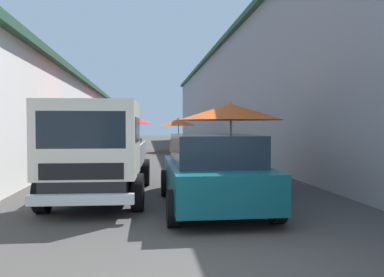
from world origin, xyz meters
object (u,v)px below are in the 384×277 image
at_px(fruit_stall_near_left, 178,126).
at_px(hatchback_car, 212,171).
at_px(fruit_stall_far_right, 230,119).
at_px(vendor_by_crates, 129,143).
at_px(fruit_stall_far_left, 134,122).
at_px(fruit_stall_mid_lane, 116,128).
at_px(delivery_truck, 97,154).
at_px(fruit_stall_near_right, 105,125).

height_order(fruit_stall_near_left, hatchback_car, fruit_stall_near_left).
distance_m(fruit_stall_far_right, vendor_by_crates, 6.27).
relative_size(fruit_stall_near_left, hatchback_car, 0.59).
relative_size(fruit_stall_far_right, vendor_by_crates, 1.70).
xyz_separation_m(fruit_stall_far_right, fruit_stall_far_left, (14.23, 2.92, 0.05)).
bearing_deg(vendor_by_crates, hatchback_car, -165.85).
bearing_deg(vendor_by_crates, fruit_stall_mid_lane, 9.07).
xyz_separation_m(fruit_stall_near_left, fruit_stall_far_left, (0.72, 2.75, 0.25)).
xyz_separation_m(fruit_stall_far_right, vendor_by_crates, (5.53, 2.84, -0.86)).
relative_size(hatchback_car, delivery_truck, 0.79).
bearing_deg(fruit_stall_near_left, fruit_stall_far_right, -179.27).
bearing_deg(vendor_by_crates, fruit_stall_far_right, -152.76).
height_order(fruit_stall_near_right, fruit_stall_far_left, fruit_stall_far_left).
bearing_deg(fruit_stall_near_right, hatchback_car, -154.34).
relative_size(fruit_stall_far_right, fruit_stall_mid_lane, 1.31).
height_order(fruit_stall_far_right, hatchback_car, fruit_stall_far_right).
xyz_separation_m(fruit_stall_mid_lane, fruit_stall_far_left, (2.40, -0.94, 0.33)).
bearing_deg(delivery_truck, fruit_stall_near_left, -11.23).
height_order(fruit_stall_mid_lane, delivery_truck, fruit_stall_mid_lane).
bearing_deg(fruit_stall_mid_lane, vendor_by_crates, -170.93).
relative_size(fruit_stall_far_right, hatchback_car, 0.70).
bearing_deg(fruit_stall_far_left, fruit_stall_near_right, 176.81).
bearing_deg(vendor_by_crates, fruit_stall_near_left, -18.51).
bearing_deg(fruit_stall_far_left, fruit_stall_far_right, -168.42).
bearing_deg(delivery_truck, vendor_by_crates, -2.69).
bearing_deg(fruit_stall_near_left, fruit_stall_near_right, 161.87).
distance_m(fruit_stall_mid_lane, fruit_stall_near_right, 8.59).
distance_m(fruit_stall_far_right, fruit_stall_mid_lane, 12.45).
relative_size(fruit_stall_mid_lane, fruit_stall_far_left, 0.79).
distance_m(fruit_stall_far_right, fruit_stall_far_left, 14.53).
bearing_deg(delivery_truck, fruit_stall_far_right, -62.65).
xyz_separation_m(fruit_stall_mid_lane, vendor_by_crates, (-6.31, -1.01, -0.58)).
bearing_deg(fruit_stall_mid_lane, fruit_stall_far_left, -21.32).
bearing_deg(vendor_by_crates, fruit_stall_far_left, 0.47).
xyz_separation_m(fruit_stall_mid_lane, delivery_truck, (-13.48, -0.67, -0.48)).
height_order(hatchback_car, delivery_truck, delivery_truck).
bearing_deg(fruit_stall_far_right, fruit_stall_mid_lane, 18.03).
bearing_deg(fruit_stall_far_right, fruit_stall_near_left, 0.73).
xyz_separation_m(fruit_stall_near_right, fruit_stall_far_left, (10.98, -0.61, 0.18)).
bearing_deg(fruit_stall_near_right, fruit_stall_mid_lane, 2.15).
bearing_deg(fruit_stall_far_left, vendor_by_crates, -179.53).
xyz_separation_m(fruit_stall_near_left, vendor_by_crates, (-7.99, 2.67, -0.66)).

